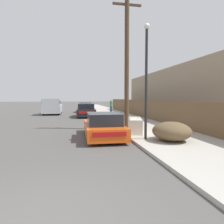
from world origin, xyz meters
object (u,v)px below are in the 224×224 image
at_px(discarded_fridge, 135,125).
at_px(parked_sports_car_red, 103,126).
at_px(pedestrian, 111,106).
at_px(car_parked_far, 85,108).
at_px(pickup_truck, 52,106).
at_px(brush_pile, 172,131).
at_px(utility_pole, 127,58).
at_px(car_parked_mid, 86,111).
at_px(street_lamp, 146,74).

bearing_deg(discarded_fridge, parked_sports_car_red, -152.11).
bearing_deg(discarded_fridge, pedestrian, 99.16).
bearing_deg(parked_sports_car_red, pedestrian, 79.10).
relative_size(parked_sports_car_red, pedestrian, 2.73).
height_order(car_parked_far, pedestrian, pedestrian).
bearing_deg(pickup_truck, brush_pile, 110.72).
height_order(parked_sports_car_red, brush_pile, parked_sports_car_red).
xyz_separation_m(pickup_truck, utility_pole, (5.87, -13.21, 3.51)).
bearing_deg(parked_sports_car_red, brush_pile, -33.46).
bearing_deg(car_parked_mid, brush_pile, -75.13).
xyz_separation_m(street_lamp, pedestrian, (1.54, 16.80, -2.16)).
relative_size(pickup_truck, utility_pole, 0.64).
height_order(discarded_fridge, street_lamp, street_lamp).
height_order(utility_pole, street_lamp, utility_pole).
bearing_deg(brush_pile, parked_sports_car_red, 145.35).
relative_size(discarded_fridge, pedestrian, 1.20).
bearing_deg(brush_pile, pedestrian, 88.22).
distance_m(discarded_fridge, pickup_truck, 16.15).
distance_m(street_lamp, brush_pile, 2.80).
bearing_deg(utility_pole, street_lamp, -90.97).
bearing_deg(car_parked_mid, pedestrian, 52.06).
bearing_deg(parked_sports_car_red, car_parked_far, 90.78).
xyz_separation_m(car_parked_mid, car_parked_far, (0.31, 6.86, -0.02)).
distance_m(car_parked_mid, car_parked_far, 6.87).
height_order(parked_sports_car_red, utility_pole, utility_pole).
bearing_deg(utility_pole, pickup_truck, 113.97).
height_order(pickup_truck, brush_pile, pickup_truck).
height_order(parked_sports_car_red, street_lamp, street_lamp).
distance_m(car_parked_far, pedestrian, 4.20).
relative_size(discarded_fridge, street_lamp, 0.37).
distance_m(car_parked_far, pickup_truck, 4.99).
distance_m(car_parked_far, utility_pole, 16.47).
distance_m(pickup_truck, pedestrian, 7.35).
relative_size(discarded_fridge, pickup_truck, 0.36).
xyz_separation_m(parked_sports_car_red, pickup_truck, (-4.04, 15.46, 0.39)).
xyz_separation_m(discarded_fridge, pedestrian, (1.47, 15.03, 0.43)).
distance_m(discarded_fridge, brush_pile, 2.52).
distance_m(utility_pole, street_lamp, 3.85).
relative_size(car_parked_far, brush_pile, 2.43).
xyz_separation_m(pickup_truck, brush_pile, (6.81, -17.37, -0.42)).
height_order(parked_sports_car_red, pedestrian, pedestrian).
bearing_deg(pedestrian, car_parked_far, 139.33).
bearing_deg(pedestrian, pickup_truck, 179.93).
relative_size(brush_pile, pedestrian, 1.11).
xyz_separation_m(pickup_truck, pedestrian, (7.35, -0.01, -0.02)).
bearing_deg(utility_pole, car_parked_mid, 102.52).
bearing_deg(brush_pile, discarded_fridge, 111.69).
distance_m(parked_sports_car_red, car_parked_far, 18.19).
xyz_separation_m(street_lamp, brush_pile, (1.00, -0.57, -2.56)).
relative_size(parked_sports_car_red, pickup_truck, 0.82).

